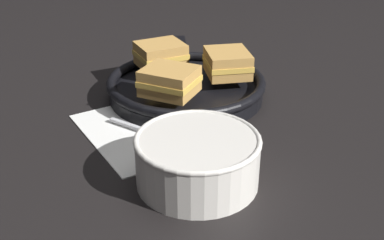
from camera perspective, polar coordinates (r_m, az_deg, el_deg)
The scene contains 8 objects.
ground_plane at distance 0.78m, azimuth -1.12°, elevation -2.57°, with size 4.00×4.00×0.00m, color black.
napkin at distance 0.82m, azimuth -5.25°, elevation -1.01°, with size 0.26×0.23×0.00m.
soup_bowl at distance 0.66m, azimuth 0.65°, elevation -4.40°, with size 0.17×0.17×0.07m.
spoon at distance 0.78m, azimuth -3.88°, elevation -1.82°, with size 0.15×0.06×0.01m.
skillet at distance 0.93m, azimuth -0.71°, elevation 4.00°, with size 0.39×0.32×0.04m.
sandwich_near_left at distance 0.84m, azimuth -2.67°, elevation 4.64°, with size 0.12×0.11×0.05m.
sandwich_near_right at distance 0.92m, azimuth 4.23°, elevation 6.76°, with size 0.12×0.11×0.05m.
sandwich_far_left at distance 0.97m, azimuth -3.74°, elevation 7.76°, with size 0.10×0.11×0.05m.
Camera 1 is at (0.53, -0.41, 0.39)m, focal length 45.00 mm.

